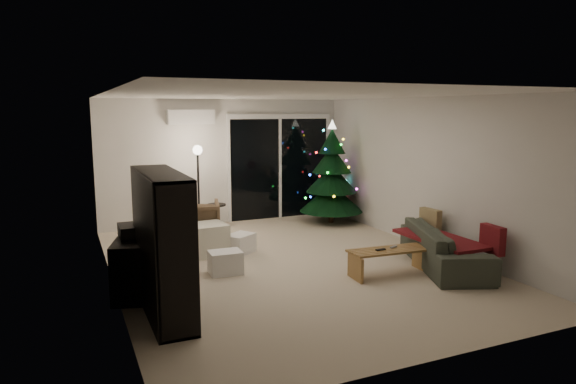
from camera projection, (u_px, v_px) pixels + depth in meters
name	position (u px, v px, depth m)	size (l,w,h in m)	color
room	(279.00, 183.00, 9.03)	(6.50, 7.51, 2.60)	beige
bookshelf	(144.00, 246.00, 5.64)	(0.41, 1.62, 1.62)	black
media_cabinet	(136.00, 264.00, 6.48)	(0.43, 1.15, 0.72)	black
stereo	(134.00, 231.00, 6.41)	(0.36, 0.43, 0.15)	black
armchair	(196.00, 223.00, 8.80)	(0.80, 0.82, 0.75)	#402E1D
ottoman	(208.00, 239.00, 8.16)	(0.56, 0.56, 0.50)	white
cardboard_box_a	(225.00, 262.00, 7.23)	(0.45, 0.34, 0.32)	white
cardboard_box_b	(240.00, 244.00, 8.26)	(0.44, 0.33, 0.31)	white
side_table	(217.00, 216.00, 10.07)	(0.37, 0.37, 0.46)	black
floor_lamp	(199.00, 191.00, 9.52)	(0.25, 0.25, 1.58)	black
sofa	(445.00, 247.00, 7.53)	(2.02, 0.79, 0.59)	#282A26
sofa_throw	(440.00, 239.00, 7.47)	(0.63, 1.46, 0.05)	maroon
cushion_a	(430.00, 221.00, 8.18)	(0.12, 0.39, 0.39)	tan
cushion_b	(492.00, 239.00, 7.01)	(0.12, 0.39, 0.39)	maroon
coffee_table	(389.00, 262.00, 7.18)	(1.16, 0.41, 0.37)	olive
remote_a	(381.00, 250.00, 7.09)	(0.14, 0.04, 0.02)	black
remote_b	(394.00, 247.00, 7.23)	(0.14, 0.04, 0.02)	slate
christmas_tree	(332.00, 172.00, 10.39)	(1.29, 1.29, 2.09)	black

